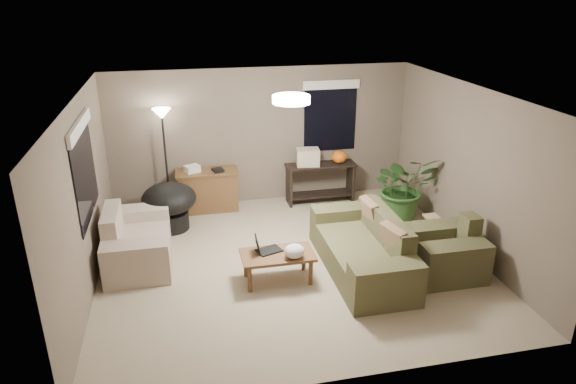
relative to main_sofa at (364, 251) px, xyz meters
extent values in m
plane|color=tan|center=(-0.98, 0.41, -0.29)|extent=(5.50, 5.50, 0.00)
plane|color=white|center=(-0.98, 0.41, 2.21)|extent=(5.50, 5.50, 0.00)
plane|color=#6E6051|center=(-0.98, 2.91, 0.96)|extent=(5.50, 0.00, 5.50)
plane|color=#6E6051|center=(-0.98, -2.09, 0.96)|extent=(5.50, 0.00, 5.50)
plane|color=#6E6051|center=(-3.73, 0.41, 0.96)|extent=(0.00, 5.00, 5.00)
plane|color=#6E6051|center=(1.77, 0.41, 0.96)|extent=(0.00, 5.00, 5.00)
cube|color=brown|center=(-0.04, 0.00, -0.08)|extent=(0.95, 1.48, 0.42)
cube|color=#4A492C|center=(0.32, 0.00, 0.34)|extent=(0.22, 1.48, 0.43)
cube|color=brown|center=(-0.04, -0.92, 0.01)|extent=(0.95, 0.36, 0.60)
cube|color=#4C4A2D|center=(-0.04, 0.92, 0.01)|extent=(0.95, 0.36, 0.60)
cube|color=#8C7251|center=(0.26, -0.45, 0.36)|extent=(0.33, 0.49, 0.47)
cube|color=#8C7251|center=(0.26, 0.45, 0.36)|extent=(0.26, 0.46, 0.47)
cube|color=beige|center=(-3.17, 0.95, -0.08)|extent=(0.90, 0.88, 0.42)
cube|color=beige|center=(-3.51, 0.95, 0.34)|extent=(0.22, 0.88, 0.43)
cube|color=#BEB5A2|center=(-3.17, 0.33, 0.01)|extent=(0.90, 0.36, 0.60)
cube|color=beige|center=(-3.17, 1.57, 0.01)|extent=(0.90, 0.36, 0.60)
cube|color=#46452A|center=(1.08, -0.30, -0.08)|extent=(0.95, 0.28, 0.42)
cube|color=brown|center=(1.44, -0.30, 0.34)|extent=(0.22, 0.28, 0.43)
cube|color=#48462B|center=(1.08, -0.62, 0.01)|extent=(0.95, 0.36, 0.60)
cube|color=brown|center=(1.08, 0.02, 0.01)|extent=(0.95, 0.36, 0.60)
cube|color=brown|center=(-1.27, -0.03, 0.11)|extent=(1.00, 0.55, 0.04)
cylinder|color=brown|center=(-1.69, -0.23, -0.10)|extent=(0.06, 0.06, 0.38)
cylinder|color=brown|center=(-0.85, -0.23, -0.10)|extent=(0.06, 0.06, 0.38)
cylinder|color=brown|center=(-1.69, 0.17, -0.10)|extent=(0.06, 0.06, 0.38)
cylinder|color=brown|center=(-0.85, 0.17, -0.10)|extent=(0.06, 0.06, 0.38)
cube|color=black|center=(-1.37, 0.07, 0.13)|extent=(0.39, 0.32, 0.02)
cube|color=black|center=(-1.53, 0.07, 0.25)|extent=(0.08, 0.23, 0.22)
ellipsoid|color=white|center=(-1.07, -0.18, 0.22)|extent=(0.35, 0.33, 0.19)
cube|color=brown|center=(-2.03, 2.62, 0.06)|extent=(1.05, 0.45, 0.71)
cube|color=brown|center=(-2.03, 2.62, 0.44)|extent=(1.10, 0.50, 0.04)
cube|color=silver|center=(-2.28, 2.62, 0.52)|extent=(0.31, 0.28, 0.12)
cube|color=black|center=(-1.83, 2.57, 0.48)|extent=(0.23, 0.26, 0.04)
cube|color=black|center=(0.06, 2.56, 0.44)|extent=(1.30, 0.40, 0.04)
cube|color=black|center=(-0.54, 2.56, 0.06)|extent=(0.05, 0.38, 0.71)
cube|color=black|center=(0.66, 2.56, 0.06)|extent=(0.05, 0.38, 0.71)
cube|color=black|center=(0.06, 2.56, -0.14)|extent=(1.25, 0.36, 0.03)
ellipsoid|color=orange|center=(0.41, 2.56, 0.57)|extent=(0.30, 0.30, 0.23)
cube|color=beige|center=(-0.19, 2.56, 0.61)|extent=(0.45, 0.36, 0.31)
cylinder|color=black|center=(-2.71, 1.96, -0.14)|extent=(0.60, 0.60, 0.30)
ellipsoid|color=black|center=(-2.71, 1.96, 0.26)|extent=(1.13, 1.13, 0.50)
cylinder|color=black|center=(-2.72, 2.63, -0.28)|extent=(0.28, 0.28, 0.02)
cylinder|color=black|center=(-2.72, 2.63, 0.61)|extent=(0.04, 0.04, 1.78)
cone|color=white|center=(-2.72, 2.63, 1.53)|extent=(0.32, 0.32, 0.18)
cylinder|color=white|center=(-0.98, 0.41, 2.15)|extent=(0.50, 0.50, 0.10)
imported|color=#2D5923|center=(1.25, 1.52, 0.17)|extent=(1.08, 1.20, 0.93)
cube|color=tan|center=(1.28, 0.50, -0.28)|extent=(0.32, 0.32, 0.03)
cylinder|color=tan|center=(1.28, 0.50, -0.04)|extent=(0.12, 0.12, 0.44)
cube|color=tan|center=(1.28, 0.50, 0.19)|extent=(0.22, 0.22, 0.03)
cube|color=black|center=(-3.72, 0.71, 1.26)|extent=(0.01, 1.50, 1.30)
cube|color=white|center=(-3.70, 0.71, 1.86)|extent=(0.05, 1.56, 0.16)
cube|color=black|center=(0.32, 2.90, 1.26)|extent=(1.00, 0.01, 1.30)
cube|color=white|center=(0.32, 2.88, 1.86)|extent=(1.06, 0.05, 0.16)
camera|label=1|loc=(-2.44, -6.11, 3.54)|focal=32.00mm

